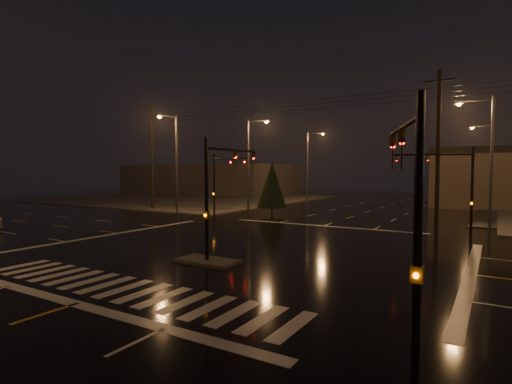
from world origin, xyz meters
TOP-DOWN VIEW (x-y plane):
  - ground at (0.00, 0.00)m, footprint 140.00×140.00m
  - sidewalk_nw at (-30.00, 30.00)m, footprint 36.00×36.00m
  - median_island at (0.00, -4.00)m, footprint 3.00×1.60m
  - crosswalk at (0.00, -9.00)m, footprint 15.00×2.60m
  - stop_bar_near at (0.00, -11.00)m, footprint 16.00×0.50m
  - stop_bar_far at (0.00, 11.00)m, footprint 16.00×0.50m
  - commercial_block at (-35.00, 42.00)m, footprint 30.00×18.00m
  - signal_mast_median at (0.00, -3.07)m, footprint 0.25×4.59m
  - signal_mast_ne at (9.50, 10.14)m, footprint 4.84×1.86m
  - signal_mast_nw at (-9.50, 10.14)m, footprint 4.84×1.86m
  - signal_mast_se at (10.23, -9.75)m, footprint 1.55×3.87m
  - streetlight_1 at (-11.18, 18.00)m, footprint 2.77×0.32m
  - streetlight_2 at (-11.18, 34.00)m, footprint 2.77×0.32m
  - streetlight_3 at (11.18, 16.00)m, footprint 2.77×0.32m
  - streetlight_4 at (11.18, 36.00)m, footprint 2.77×0.32m
  - streetlight_5 at (-16.00, 11.18)m, footprint 0.32×2.77m
  - utility_pole_0 at (-22.00, 14.00)m, footprint 2.20×0.32m
  - utility_pole_1 at (8.00, 14.00)m, footprint 2.20×0.32m
  - conifer_3 at (-7.73, 16.57)m, footprint 3.02×3.02m

SIDE VIEW (x-z plane):
  - ground at x=0.00m, z-range 0.00..0.00m
  - crosswalk at x=0.00m, z-range 0.00..0.01m
  - stop_bar_near at x=0.00m, z-range 0.00..0.01m
  - stop_bar_far at x=0.00m, z-range 0.00..0.01m
  - sidewalk_nw at x=-30.00m, z-range 0.00..0.12m
  - median_island at x=0.00m, z-range 0.00..0.15m
  - commercial_block at x=-35.00m, z-range 0.00..5.60m
  - conifer_3 at x=-7.73m, z-range 0.35..5.76m
  - signal_mast_se at x=10.23m, z-range 0.71..6.71m
  - signal_mast_median at x=0.00m, z-range 0.75..6.75m
  - signal_mast_ne at x=9.50m, z-range 0.79..6.79m
  - signal_mast_nw at x=-9.50m, z-range 0.79..6.79m
  - streetlight_1 at x=-11.18m, z-range 0.80..10.80m
  - streetlight_2 at x=-11.18m, z-range 0.80..10.80m
  - streetlight_3 at x=11.18m, z-range 0.80..10.80m
  - streetlight_4 at x=11.18m, z-range 0.80..10.80m
  - streetlight_5 at x=-16.00m, z-range 0.80..10.80m
  - utility_pole_0 at x=-22.00m, z-range 0.13..12.13m
  - utility_pole_1 at x=8.00m, z-range 0.13..12.13m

